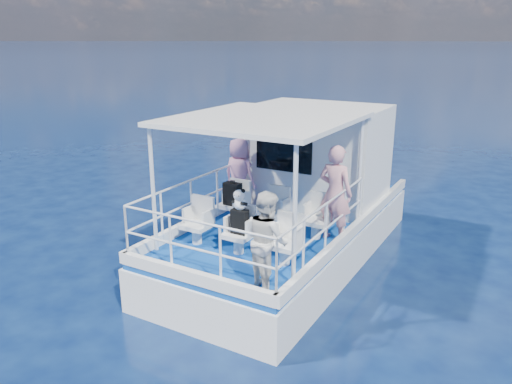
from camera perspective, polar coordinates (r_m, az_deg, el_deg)
ground at (r=10.07m, az=1.41°, el=-9.44°), size 2000.00×2000.00×0.00m
hull at (r=10.87m, az=3.96°, el=-7.38°), size 3.00×7.00×1.60m
deck at (r=10.55m, az=4.05°, el=-3.17°), size 2.90×6.90×0.10m
cabin at (r=11.36m, az=7.06°, el=4.28°), size 2.85×2.00×2.20m
canopy at (r=8.94m, az=0.94°, el=8.36°), size 3.00×3.20×0.08m
canopy_posts at (r=9.14m, az=0.75°, el=1.24°), size 2.77×2.97×2.20m
railings at (r=9.05m, az=-0.27°, el=-2.91°), size 2.84×3.59×1.00m
seat_port_fwd at (r=10.22m, az=-2.44°, el=-2.39°), size 0.48×0.46×0.38m
seat_center_fwd at (r=9.80m, az=2.02°, el=-3.27°), size 0.48×0.46×0.38m
seat_stbd_fwd at (r=9.44m, az=6.86°, el=-4.19°), size 0.48×0.46×0.38m
seat_port_aft at (r=9.22m, az=-6.78°, el=-4.71°), size 0.48×0.46×0.38m
seat_center_aft at (r=8.75m, az=-2.01°, el=-5.84°), size 0.48×0.46×0.38m
seat_stbd_aft at (r=8.35m, az=3.29°, el=-7.03°), size 0.48×0.46×0.38m
passenger_port_fwd at (r=10.83m, az=-1.93°, el=2.06°), size 0.63×0.48×1.58m
passenger_stbd_fwd at (r=9.22m, az=9.04°, el=-0.14°), size 0.70×0.50×1.80m
passenger_stbd_aft at (r=7.40m, az=1.24°, el=-5.52°), size 0.92×0.87×1.50m
backpack_port at (r=10.04m, az=-2.70°, el=-0.22°), size 0.35×0.20×0.46m
backpack_center at (r=8.57m, az=-1.87°, el=-3.40°), size 0.29×0.16×0.43m
compact_camera at (r=9.96m, az=-2.72°, el=1.18°), size 0.09×0.05×0.05m
panda at (r=8.45m, az=-1.87°, el=-0.82°), size 0.24×0.20×0.38m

